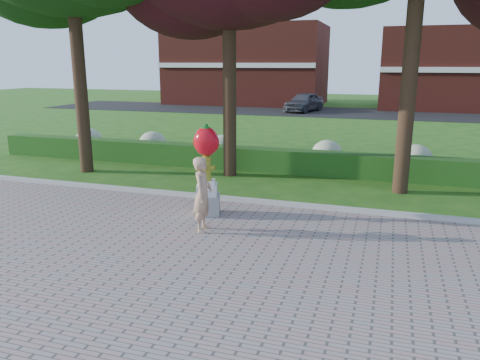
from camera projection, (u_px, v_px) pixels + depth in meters
The scene contains 11 objects.
ground at pixel (227, 245), 9.83m from camera, with size 100.00×100.00×0.00m, color #225314.
walkway at pixel (125, 354), 6.13m from camera, with size 40.00×14.00×0.04m, color gray.
curb at pixel (264, 202), 12.58m from camera, with size 40.00×0.18×0.15m, color #ADADA5.
lawn_hedge at pixel (294, 162), 16.19m from camera, with size 24.00×0.70×0.80m, color #184814.
hydrangea_row at pixel (315, 153), 16.90m from camera, with size 20.10×1.10×0.99m.
street at pixel (349, 113), 35.66m from camera, with size 50.00×8.00×0.02m, color black.
building_left at pixel (247, 65), 43.33m from camera, with size 14.00×8.00×7.00m, color maroon.
building_right at pixel (458, 69), 38.03m from camera, with size 12.00×8.00×6.40m, color maroon.
hydrant_sculpture at pixel (207, 167), 11.46m from camera, with size 0.77×0.77×2.26m.
woman at pixel (203, 194), 10.39m from camera, with size 0.62×0.41×1.70m, color tan.
parked_car at pixel (304, 102), 36.32m from camera, with size 1.76×4.37×1.49m, color #47484F.
Camera 1 is at (3.10, -8.66, 3.74)m, focal length 35.00 mm.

